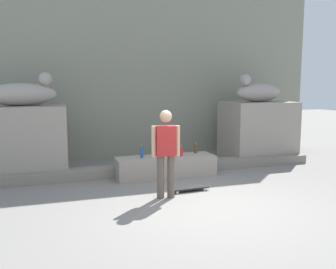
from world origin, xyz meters
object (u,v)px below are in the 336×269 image
object	(u,v)px
statue_reclining_right	(258,92)
skateboard	(190,188)
skater	(166,150)
bottle_orange	(173,150)
bottle_blue	(142,153)
bottle_red	(181,152)
statue_reclining_left	(23,93)
bottle_brown	(195,149)

from	to	relation	value
statue_reclining_right	skateboard	bearing A→B (deg)	24.85
skater	bottle_orange	size ratio (longest dim) A/B	6.55
skateboard	bottle_blue	size ratio (longest dim) A/B	2.69
bottle_red	bottle_orange	bearing A→B (deg)	114.82
bottle_blue	bottle_red	size ratio (longest dim) A/B	1.18
statue_reclining_left	bottle_blue	xyz separation A→B (m)	(2.53, -1.08, -1.34)
skateboard	bottle_blue	bearing A→B (deg)	-66.43
bottle_brown	bottle_red	bearing A→B (deg)	-151.89
statue_reclining_right	statue_reclining_left	bearing A→B (deg)	-13.53
bottle_brown	bottle_red	world-z (taller)	bottle_brown
bottle_orange	bottle_red	bearing A→B (deg)	-65.18
bottle_red	statue_reclining_right	bearing A→B (deg)	22.83
bottle_blue	skater	bearing A→B (deg)	-87.56
statue_reclining_right	bottle_brown	bearing A→B (deg)	8.34
skater	bottle_orange	xyz separation A→B (m)	(0.75, 1.72, -0.35)
statue_reclining_right	bottle_red	size ratio (longest dim) A/B	6.59
skateboard	bottle_red	xyz separation A→B (m)	(0.28, 1.23, 0.51)
skater	bottle_blue	distance (m)	1.60
statue_reclining_right	bottle_red	distance (m)	3.27
bottle_blue	bottle_brown	bearing A→B (deg)	6.15
skateboard	bottle_brown	distance (m)	1.72
statue_reclining_right	bottle_blue	distance (m)	4.05
skater	skateboard	distance (m)	1.07
skater	bottle_blue	world-z (taller)	skater
bottle_brown	skateboard	bearing A→B (deg)	-116.51
statue_reclining_left	bottle_brown	size ratio (longest dim) A/B	6.37
bottle_brown	bottle_red	size ratio (longest dim) A/B	1.03
statue_reclining_left	skateboard	xyz separation A→B (m)	(3.19, -2.39, -1.87)
skateboard	bottle_blue	distance (m)	1.57
statue_reclining_right	bottle_red	bearing A→B (deg)	9.45
skateboard	bottle_brown	size ratio (longest dim) A/B	3.07
skateboard	statue_reclining_right	bearing A→B (deg)	-144.61
bottle_brown	skater	bearing A→B (deg)	-127.56
skater	bottle_brown	distance (m)	2.19
statue_reclining_left	statue_reclining_right	xyz separation A→B (m)	(6.21, -0.02, 0.00)
skater	bottle_orange	bearing A→B (deg)	-105.25
statue_reclining_right	bottle_blue	bearing A→B (deg)	2.72
bottle_blue	statue_reclining_right	bearing A→B (deg)	16.10
statue_reclining_right	bottle_blue	xyz separation A→B (m)	(-3.67, -1.06, -1.34)
bottle_blue	statue_reclining_left	bearing A→B (deg)	156.96
statue_reclining_right	bottle_orange	bearing A→B (deg)	4.25
skater	statue_reclining_right	bearing A→B (deg)	-135.57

